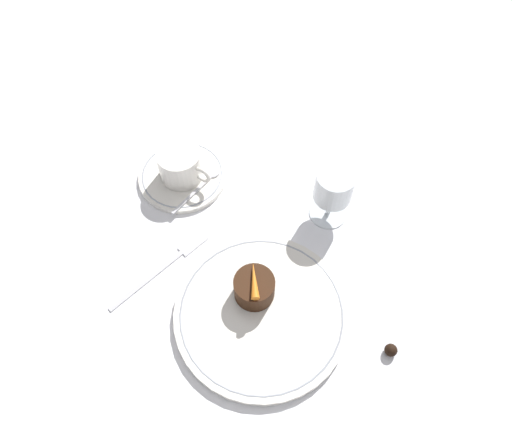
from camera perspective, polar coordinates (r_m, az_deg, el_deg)
ground_plane at (r=0.80m, az=2.17°, el=-10.13°), size 3.00×3.00×0.00m
dinner_plate at (r=0.78m, az=0.61°, el=-10.73°), size 0.27×0.27×0.01m
saucer at (r=0.92m, az=-8.40°, el=5.00°), size 0.16×0.16×0.01m
coffee_cup at (r=0.89m, az=-8.64°, el=6.31°), size 0.10×0.08×0.06m
spoon at (r=0.90m, az=-6.27°, el=3.82°), size 0.02×0.12×0.00m
wine_glass at (r=0.82m, az=8.84°, el=3.46°), size 0.07×0.07×0.11m
fork at (r=0.84m, az=-9.87°, el=-4.79°), size 0.06×0.19×0.01m
dessert_cake at (r=0.77m, az=-0.33°, el=-7.99°), size 0.06×0.06×0.04m
carrot_garnish at (r=0.74m, az=-0.34°, el=-7.17°), size 0.04×0.05×0.01m
chocolate_truffle at (r=0.79m, az=15.16°, el=-14.21°), size 0.02×0.02×0.02m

